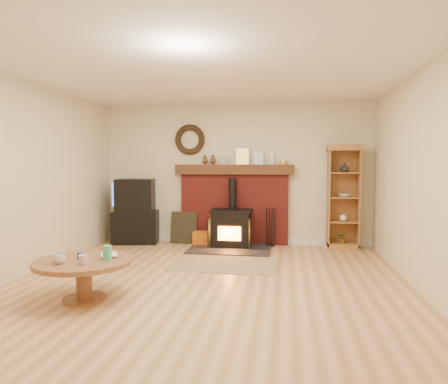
% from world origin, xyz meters
% --- Properties ---
extents(ground, '(5.50, 5.50, 0.00)m').
position_xyz_m(ground, '(0.00, 0.00, 0.00)').
color(ground, '#AB7B47').
rests_on(ground, ground).
extents(room_shell, '(5.02, 5.52, 2.61)m').
position_xyz_m(room_shell, '(-0.02, 0.09, 1.72)').
color(room_shell, beige).
rests_on(room_shell, ground).
extents(chimney_breast, '(2.20, 0.22, 1.78)m').
position_xyz_m(chimney_breast, '(0.00, 2.67, 0.80)').
color(chimney_breast, maroon).
rests_on(chimney_breast, ground).
extents(wood_stove, '(1.40, 1.00, 1.24)m').
position_xyz_m(wood_stove, '(-0.00, 2.27, 0.33)').
color(wood_stove, black).
rests_on(wood_stove, ground).
extents(area_rug, '(1.59, 1.12, 0.01)m').
position_xyz_m(area_rug, '(0.07, 1.11, 0.01)').
color(area_rug, brown).
rests_on(area_rug, ground).
extents(tv_unit, '(0.91, 0.71, 1.21)m').
position_xyz_m(tv_unit, '(-1.85, 2.47, 0.58)').
color(tv_unit, black).
rests_on(tv_unit, ground).
extents(curio_cabinet, '(0.59, 0.42, 1.82)m').
position_xyz_m(curio_cabinet, '(1.95, 2.55, 0.91)').
color(curio_cabinet, '#935F30').
rests_on(curio_cabinet, ground).
extents(firelog_box, '(0.41, 0.26, 0.25)m').
position_xyz_m(firelog_box, '(-0.50, 2.40, 0.13)').
color(firelog_box, orange).
rests_on(firelog_box, ground).
extents(leaning_painting, '(0.50, 0.13, 0.59)m').
position_xyz_m(leaning_painting, '(-0.94, 2.55, 0.30)').
color(leaning_painting, black).
rests_on(leaning_painting, ground).
extents(fire_tools, '(0.19, 0.16, 0.70)m').
position_xyz_m(fire_tools, '(0.67, 2.50, 0.16)').
color(fire_tools, black).
rests_on(fire_tools, ground).
extents(coffee_table, '(1.06, 1.06, 0.61)m').
position_xyz_m(coffee_table, '(-1.22, -0.69, 0.37)').
color(coffee_table, brown).
rests_on(coffee_table, ground).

